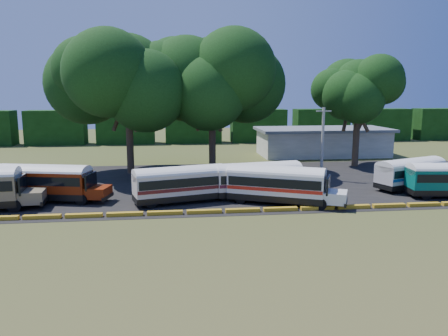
{
  "coord_description": "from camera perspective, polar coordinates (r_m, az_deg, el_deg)",
  "views": [
    {
      "loc": [
        -3.83,
        -31.43,
        9.31
      ],
      "look_at": [
        0.63,
        6.0,
        2.65
      ],
      "focal_mm": 35.0,
      "sensor_mm": 36.0,
      "label": 1
    }
  ],
  "objects": [
    {
      "name": "tree_center",
      "position": [
        50.95,
        -1.57,
        11.49
      ],
      "size": [
        12.84,
        12.84,
        15.36
      ],
      "color": "#34231A",
      "rests_on": "ground"
    },
    {
      "name": "curb",
      "position": [
        33.92,
        -0.05,
        -5.64
      ],
      "size": [
        53.7,
        0.45,
        0.3
      ],
      "color": "gold",
      "rests_on": "ground"
    },
    {
      "name": "asphalt_strip",
      "position": [
        44.68,
        -0.44,
        -1.99
      ],
      "size": [
        64.0,
        24.0,
        0.02
      ],
      "primitive_type": "cube",
      "color": "black",
      "rests_on": "ground"
    },
    {
      "name": "terminal_building",
      "position": [
        65.6,
        12.71,
        3.41
      ],
      "size": [
        19.0,
        9.0,
        4.0
      ],
      "color": "silver",
      "rests_on": "ground"
    },
    {
      "name": "bus_red",
      "position": [
        40.12,
        -22.19,
        -1.5
      ],
      "size": [
        9.91,
        4.49,
        3.16
      ],
      "rotation": [
        0.0,
        0.0,
        -0.23
      ],
      "color": "black",
      "rests_on": "ground"
    },
    {
      "name": "treeline_backdrop",
      "position": [
        79.78,
        -4.04,
        5.46
      ],
      "size": [
        130.0,
        4.0,
        6.0
      ],
      "color": "black",
      "rests_on": "ground"
    },
    {
      "name": "bus_white_red",
      "position": [
        36.57,
        7.18,
        -1.89
      ],
      "size": [
        9.84,
        6.24,
        3.2
      ],
      "rotation": [
        0.0,
        0.0,
        -0.43
      ],
      "color": "black",
      "rests_on": "ground"
    },
    {
      "name": "bus_white_blue",
      "position": [
        45.61,
        23.31,
        -0.44
      ],
      "size": [
        9.2,
        5.39,
        2.97
      ],
      "rotation": [
        0.0,
        0.0,
        0.38
      ],
      "color": "black",
      "rests_on": "ground"
    },
    {
      "name": "tree_east",
      "position": [
        56.53,
        17.2,
        10.19
      ],
      "size": [
        8.59,
        8.59,
        13.14
      ],
      "color": "#34231A",
      "rests_on": "ground"
    },
    {
      "name": "utility_pole",
      "position": [
        46.89,
        12.74,
        3.2
      ],
      "size": [
        1.6,
        0.3,
        7.65
      ],
      "color": "gray",
      "rests_on": "ground"
    },
    {
      "name": "ground",
      "position": [
        33.01,
        0.15,
        -6.36
      ],
      "size": [
        160.0,
        160.0,
        0.0
      ],
      "primitive_type": "plane",
      "color": "#364E1A",
      "rests_on": "ground"
    },
    {
      "name": "bus_cream_west",
      "position": [
        36.84,
        -5.44,
        -1.85
      ],
      "size": [
        9.74,
        4.7,
        3.11
      ],
      "rotation": [
        0.0,
        0.0,
        0.26
      ],
      "color": "black",
      "rests_on": "ground"
    },
    {
      "name": "bus_cream_east",
      "position": [
        38.83,
        4.65,
        -1.23
      ],
      "size": [
        9.7,
        3.87,
        3.11
      ],
      "rotation": [
        0.0,
        0.0,
        0.17
      ],
      "color": "black",
      "rests_on": "ground"
    },
    {
      "name": "tree_west",
      "position": [
        50.51,
        -12.5,
        11.58
      ],
      "size": [
        12.75,
        12.75,
        15.6
      ],
      "color": "#34231A",
      "rests_on": "ground"
    }
  ]
}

